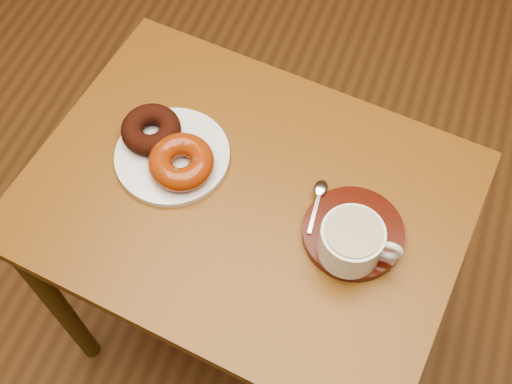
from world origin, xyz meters
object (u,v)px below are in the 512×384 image
(cafe_table, at_px, (246,224))
(saucer, at_px, (353,233))
(donut_plate, at_px, (172,156))
(coffee_cup, at_px, (352,241))

(cafe_table, xyz_separation_m, saucer, (0.19, -0.01, 0.12))
(donut_plate, height_order, saucer, saucer)
(cafe_table, distance_m, saucer, 0.23)
(cafe_table, relative_size, donut_plate, 3.95)
(saucer, bearing_deg, donut_plate, 173.40)
(cafe_table, relative_size, saucer, 4.79)
(cafe_table, bearing_deg, donut_plate, 176.20)
(donut_plate, bearing_deg, saucer, -6.60)
(donut_plate, distance_m, saucer, 0.34)
(cafe_table, height_order, coffee_cup, coffee_cup)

